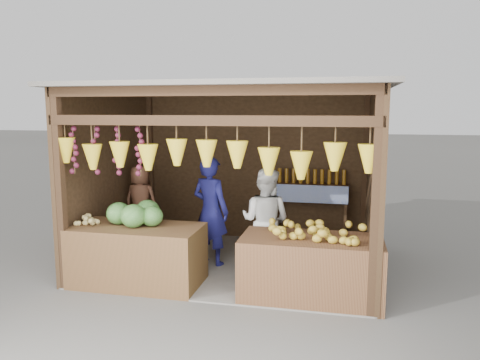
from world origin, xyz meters
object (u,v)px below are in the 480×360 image
man_standing (211,211)px  vendor_seated (141,201)px  counter_left (138,255)px  counter_right (311,268)px  woman_standing (265,221)px

man_standing → vendor_seated: man_standing is taller
vendor_seated → counter_left: bearing=116.6°
counter_right → woman_standing: size_ratio=1.14×
counter_right → man_standing: bearing=148.2°
counter_left → man_standing: size_ratio=1.04×
counter_right → vendor_seated: size_ratio=1.47×
counter_right → man_standing: 1.89m
woman_standing → counter_left: bearing=40.5°
woman_standing → vendor_seated: size_ratio=1.29×
vendor_seated → woman_standing: bearing=171.5°
man_standing → woman_standing: (0.85, -0.16, -0.07)m
counter_left → counter_right: (2.30, 0.01, -0.01)m
counter_right → man_standing: man_standing is taller
counter_left → vendor_seated: bearing=112.2°
man_standing → woman_standing: 0.87m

